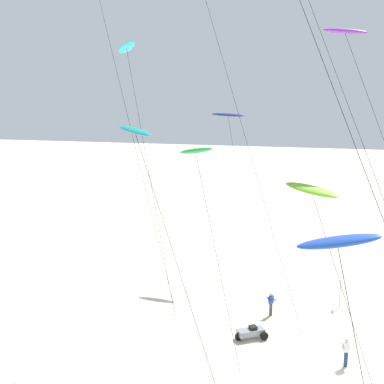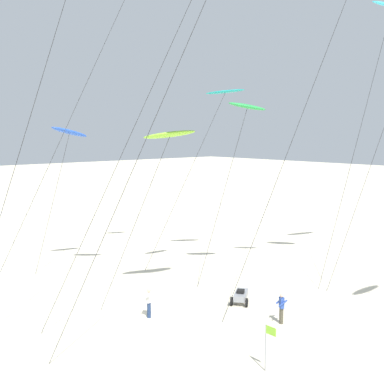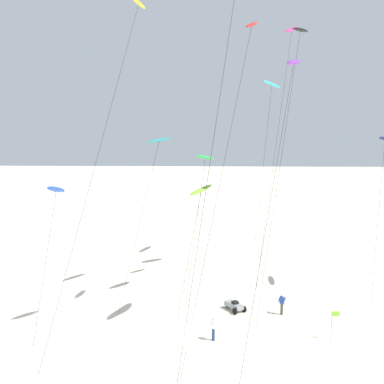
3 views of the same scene
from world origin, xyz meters
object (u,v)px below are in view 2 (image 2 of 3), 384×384
kite_blue (69,133)px  kite_green (247,108)px  kite_lime (170,135)px  beach_buggy (241,295)px  kite_teal (224,94)px  kite_flyer_nearest (281,308)px  kite_flyer_middle (149,302)px  marker_flag (268,339)px

kite_blue → kite_green: 12.83m
kite_lime → beach_buggy: kite_lime is taller
kite_blue → kite_lime: bearing=7.4°
kite_teal → kite_green: size_ratio=1.10×
kite_teal → kite_flyer_nearest: size_ratio=8.15×
kite_flyer_nearest → kite_teal: bearing=150.9°
kite_flyer_nearest → beach_buggy: 3.76m
kite_lime → kite_flyer_middle: kite_lime is taller
kite_flyer_nearest → kite_flyer_middle: bearing=-137.7°
kite_teal → kite_blue: size_ratio=1.25×
kite_lime → kite_teal: (-3.77, 8.24, 3.05)m
kite_lime → kite_flyer_nearest: (6.28, 2.65, -9.24)m
kite_lime → kite_green: kite_green is taller
kite_blue → kite_green: (10.18, 7.64, 1.64)m
kite_flyer_middle → marker_flag: marker_flag is taller
kite_flyer_nearest → marker_flag: marker_flag is taller
kite_blue → marker_flag: size_ratio=5.18×
kite_green → kite_flyer_nearest: bearing=-31.4°
kite_teal → kite_flyer_middle: (4.66, -10.49, -12.29)m
kite_teal → beach_buggy: size_ratio=6.76×
kite_flyer_middle → kite_flyer_nearest: bearing=42.3°
kite_green → kite_flyer_nearest: kite_green is taller
kite_teal → kite_flyer_nearest: bearing=-29.1°
kite_flyer_nearest → beach_buggy: bearing=168.6°
kite_flyer_nearest → beach_buggy: size_ratio=0.83×
kite_lime → marker_flag: bearing=-12.0°
kite_lime → kite_blue: kite_blue is taller
kite_green → marker_flag: size_ratio=5.89×
kite_blue → kite_flyer_nearest: 19.17m
kite_flyer_nearest → beach_buggy: kite_flyer_nearest is taller
marker_flag → kite_flyer_middle: bearing=-177.9°
kite_blue → kite_flyer_nearest: (16.24, 3.94, -9.39)m
kite_blue → marker_flag: bearing=-2.0°
kite_green → kite_flyer_middle: size_ratio=7.41×
kite_flyer_middle → beach_buggy: kite_flyer_middle is taller
kite_blue → beach_buggy: size_ratio=5.41×
kite_flyer_middle → kite_teal: bearing=114.0°
kite_teal → beach_buggy: 15.07m
kite_blue → beach_buggy: 16.65m
kite_flyer_middle → kite_lime: bearing=111.7°
kite_teal → kite_blue: 11.73m
kite_green → marker_flag: kite_green is taller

